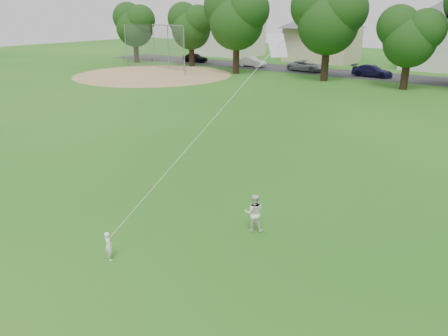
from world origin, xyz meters
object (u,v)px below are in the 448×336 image
Objects in this scene: older_boy at (254,213)px; baseball_backstop at (164,48)px; kite at (201,133)px; toddler at (108,246)px.

baseball_backstop is at bearing -74.26° from older_boy.
baseball_backstop reaches higher than older_boy.
baseball_backstop is (-29.61, 30.21, -0.60)m from kite.
toddler is 0.69× the size of older_boy.
kite reaches higher than older_boy.
older_boy is 3.18m from kite.
kite is at bearing -45.57° from baseball_backstop.
baseball_backstop is (-31.41, 29.70, 1.98)m from older_boy.
baseball_backstop is at bearing 134.43° from kite.
toddler is at bearing -102.16° from kite.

